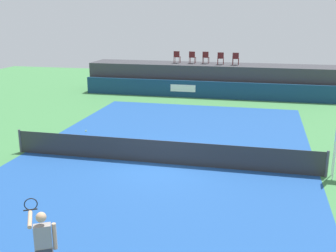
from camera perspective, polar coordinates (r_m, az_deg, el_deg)
name	(u,v)px	position (r m, az deg, el deg)	size (l,w,h in m)	color
ground_plane	(176,141)	(19.15, 1.18, -2.15)	(48.00, 48.00, 0.00)	#3D7A42
court_inner	(161,163)	(16.39, -0.99, -5.20)	(12.00, 22.00, 0.00)	#1C478C
sponsor_wall	(207,90)	(29.09, 5.44, 5.03)	(18.00, 0.22, 1.20)	navy
spectator_platform	(211,79)	(30.77, 5.94, 6.52)	(18.00, 2.80, 2.20)	#38383D
spectator_chair_far_left	(177,56)	(31.02, 1.24, 9.63)	(0.44, 0.44, 0.89)	#561919
spectator_chair_left	(192,57)	(30.80, 3.39, 9.57)	(0.46, 0.46, 0.89)	#561919
spectator_chair_center	(206,57)	(30.75, 5.26, 9.52)	(0.45, 0.45, 0.89)	#561919
spectator_chair_right	(221,58)	(30.25, 7.32, 9.37)	(0.46, 0.46, 0.89)	#561919
spectator_chair_far_right	(236,58)	(30.18, 9.37, 9.28)	(0.45, 0.45, 0.89)	#561919
tennis_net	(161,152)	(16.23, -1.00, -3.64)	(12.40, 0.02, 0.95)	#2D2D2D
net_post_near	(20,141)	(18.65, -19.83, -1.96)	(0.10, 0.10, 1.00)	#4C4C51
net_post_far	(327,164)	(15.98, 21.21, -4.93)	(0.10, 0.10, 1.00)	#4C4C51
tennis_player	(43,246)	(9.47, -16.89, -15.70)	(1.08, 1.02, 1.77)	white
tennis_ball	(86,131)	(21.13, -11.32, -0.67)	(0.07, 0.07, 0.07)	#D8EA33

